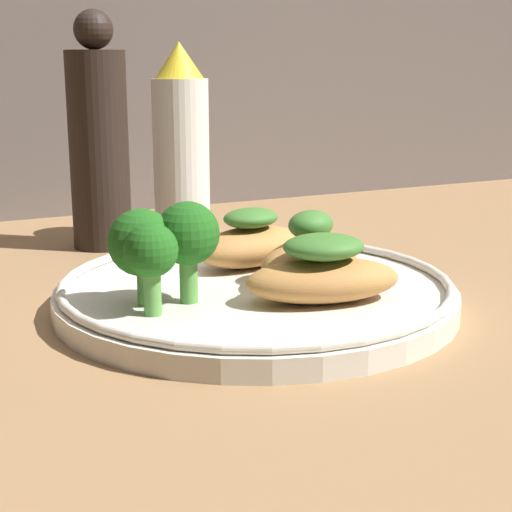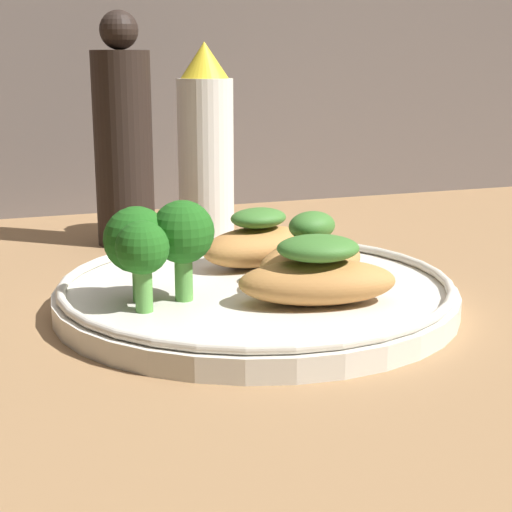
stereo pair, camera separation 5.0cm
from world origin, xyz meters
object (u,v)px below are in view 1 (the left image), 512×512
(plate, at_px, (256,292))
(broccoli_bunch, at_px, (161,243))
(sauce_bottle, at_px, (181,147))
(pepper_grinder, at_px, (99,142))

(plate, height_order, broccoli_bunch, broccoli_bunch)
(plate, distance_m, sauce_bottle, 0.23)
(pepper_grinder, bearing_deg, plate, -78.71)
(sauce_bottle, height_order, pepper_grinder, pepper_grinder)
(broccoli_bunch, distance_m, pepper_grinder, 0.23)
(plate, height_order, pepper_grinder, pepper_grinder)
(broccoli_bunch, xyz_separation_m, pepper_grinder, (0.03, 0.23, 0.04))
(sauce_bottle, distance_m, pepper_grinder, 0.07)
(plate, bearing_deg, pepper_grinder, 101.29)
(pepper_grinder, bearing_deg, sauce_bottle, 0.00)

